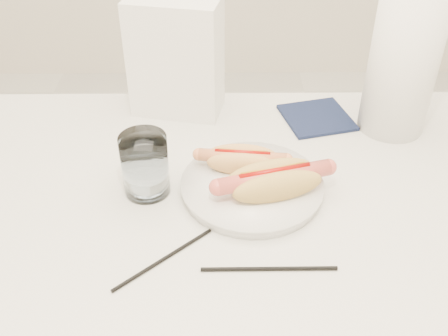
{
  "coord_description": "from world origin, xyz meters",
  "views": [
    {
      "loc": [
        -0.01,
        -0.69,
        1.35
      ],
      "look_at": [
        -0.0,
        0.01,
        0.82
      ],
      "focal_mm": 42.04,
      "sensor_mm": 36.0,
      "label": 1
    }
  ],
  "objects_px": {
    "plate": "(252,188)",
    "table": "(226,230)",
    "hotdog_left": "(242,160)",
    "hotdog_right": "(274,181)",
    "paper_towel_roll": "(404,61)",
    "napkin_box": "(176,57)",
    "water_glass": "(145,165)"
  },
  "relations": [
    {
      "from": "hotdog_right",
      "to": "napkin_box",
      "type": "distance_m",
      "value": 0.38
    },
    {
      "from": "plate",
      "to": "water_glass",
      "type": "bearing_deg",
      "value": 177.7
    },
    {
      "from": "plate",
      "to": "hotdog_right",
      "type": "xyz_separation_m",
      "value": [
        0.04,
        -0.03,
        0.04
      ]
    },
    {
      "from": "table",
      "to": "paper_towel_roll",
      "type": "bearing_deg",
      "value": 35.52
    },
    {
      "from": "plate",
      "to": "water_glass",
      "type": "xyz_separation_m",
      "value": [
        -0.19,
        0.01,
        0.05
      ]
    },
    {
      "from": "water_glass",
      "to": "plate",
      "type": "bearing_deg",
      "value": -2.3
    },
    {
      "from": "plate",
      "to": "napkin_box",
      "type": "bearing_deg",
      "value": 116.65
    },
    {
      "from": "plate",
      "to": "paper_towel_roll",
      "type": "height_order",
      "value": "paper_towel_roll"
    },
    {
      "from": "table",
      "to": "paper_towel_roll",
      "type": "distance_m",
      "value": 0.48
    },
    {
      "from": "plate",
      "to": "water_glass",
      "type": "relative_size",
      "value": 2.13
    },
    {
      "from": "plate",
      "to": "paper_towel_roll",
      "type": "relative_size",
      "value": 0.81
    },
    {
      "from": "water_glass",
      "to": "table",
      "type": "bearing_deg",
      "value": -16.51
    },
    {
      "from": "hotdog_left",
      "to": "hotdog_right",
      "type": "height_order",
      "value": "hotdog_right"
    },
    {
      "from": "hotdog_right",
      "to": "paper_towel_roll",
      "type": "xyz_separation_m",
      "value": [
        0.27,
        0.24,
        0.11
      ]
    },
    {
      "from": "napkin_box",
      "to": "paper_towel_roll",
      "type": "bearing_deg",
      "value": 2.34
    },
    {
      "from": "hotdog_right",
      "to": "paper_towel_roll",
      "type": "bearing_deg",
      "value": 26.49
    },
    {
      "from": "plate",
      "to": "hotdog_right",
      "type": "relative_size",
      "value": 1.22
    },
    {
      "from": "napkin_box",
      "to": "plate",
      "type": "bearing_deg",
      "value": -51.36
    },
    {
      "from": "hotdog_right",
      "to": "water_glass",
      "type": "bearing_deg",
      "value": 156.07
    },
    {
      "from": "paper_towel_roll",
      "to": "table",
      "type": "bearing_deg",
      "value": -144.48
    },
    {
      "from": "napkin_box",
      "to": "water_glass",
      "type": "bearing_deg",
      "value": -85.87
    },
    {
      "from": "table",
      "to": "paper_towel_roll",
      "type": "height_order",
      "value": "paper_towel_roll"
    },
    {
      "from": "hotdog_right",
      "to": "paper_towel_roll",
      "type": "distance_m",
      "value": 0.38
    },
    {
      "from": "paper_towel_roll",
      "to": "hotdog_left",
      "type": "bearing_deg",
      "value": -151.53
    },
    {
      "from": "plate",
      "to": "hotdog_right",
      "type": "height_order",
      "value": "hotdog_right"
    },
    {
      "from": "hotdog_left",
      "to": "water_glass",
      "type": "bearing_deg",
      "value": -161.85
    },
    {
      "from": "water_glass",
      "to": "paper_towel_roll",
      "type": "bearing_deg",
      "value": 23.08
    },
    {
      "from": "hotdog_right",
      "to": "paper_towel_roll",
      "type": "relative_size",
      "value": 0.66
    },
    {
      "from": "hotdog_right",
      "to": "paper_towel_roll",
      "type": "height_order",
      "value": "paper_towel_roll"
    },
    {
      "from": "plate",
      "to": "table",
      "type": "bearing_deg",
      "value": -144.15
    },
    {
      "from": "table",
      "to": "water_glass",
      "type": "xyz_separation_m",
      "value": [
        -0.14,
        0.04,
        0.12
      ]
    },
    {
      "from": "table",
      "to": "water_glass",
      "type": "relative_size",
      "value": 10.49
    }
  ]
}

